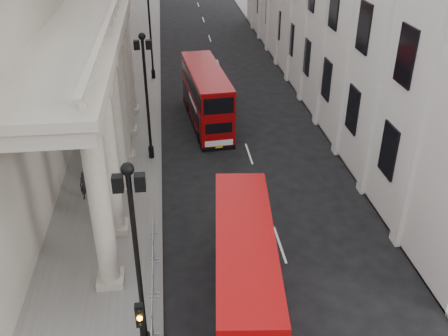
# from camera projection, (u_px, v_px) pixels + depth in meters

# --- Properties ---
(sidewalk_west) EXTENTS (6.00, 140.00, 0.12)m
(sidewalk_west) POSITION_uv_depth(u_px,v_px,m) (124.00, 104.00, 41.82)
(sidewalk_west) COLOR slate
(sidewalk_west) RESTS_ON ground
(sidewalk_east) EXTENTS (3.00, 140.00, 0.12)m
(sidewalk_east) POSITION_uv_depth(u_px,v_px,m) (316.00, 95.00, 43.46)
(sidewalk_east) COLOR slate
(sidewalk_east) RESTS_ON ground
(kerb) EXTENTS (0.20, 140.00, 0.14)m
(kerb) POSITION_uv_depth(u_px,v_px,m) (160.00, 102.00, 42.11)
(kerb) COLOR slate
(kerb) RESTS_ON ground
(lamp_post_south) EXTENTS (1.05, 0.44, 8.32)m
(lamp_post_south) POSITION_uv_depth(u_px,v_px,m) (136.00, 253.00, 17.17)
(lamp_post_south) COLOR black
(lamp_post_south) RESTS_ON sidewalk_west
(lamp_post_mid) EXTENTS (1.05, 0.44, 8.32)m
(lamp_post_mid) POSITION_uv_depth(u_px,v_px,m) (146.00, 89.00, 31.02)
(lamp_post_mid) COLOR black
(lamp_post_mid) RESTS_ON sidewalk_west
(lamp_post_north) EXTENTS (1.05, 0.44, 8.32)m
(lamp_post_north) POSITION_uv_depth(u_px,v_px,m) (150.00, 27.00, 44.86)
(lamp_post_north) COLOR black
(lamp_post_north) RESTS_ON sidewalk_west
(traffic_light) EXTENTS (0.28, 0.33, 4.30)m
(traffic_light) POSITION_uv_depth(u_px,v_px,m) (142.00, 335.00, 16.32)
(traffic_light) COLOR black
(traffic_light) RESTS_ON sidewalk_west
(bus_near) EXTENTS (3.24, 9.74, 4.13)m
(bus_near) POSITION_uv_depth(u_px,v_px,m) (244.00, 274.00, 20.29)
(bus_near) COLOR #9D0708
(bus_near) RESTS_ON ground
(bus_far) EXTENTS (3.23, 9.98, 4.23)m
(bus_far) POSITION_uv_depth(u_px,v_px,m) (206.00, 96.00, 37.51)
(bus_far) COLOR #870607
(bus_far) RESTS_ON ground
(pedestrian_a) EXTENTS (0.66, 0.47, 1.73)m
(pedestrian_a) POSITION_uv_depth(u_px,v_px,m) (85.00, 186.00, 28.52)
(pedestrian_a) COLOR black
(pedestrian_a) RESTS_ON sidewalk_west
(pedestrian_b) EXTENTS (1.07, 0.94, 1.85)m
(pedestrian_b) POSITION_uv_depth(u_px,v_px,m) (98.00, 170.00, 30.01)
(pedestrian_b) COLOR black
(pedestrian_b) RESTS_ON sidewalk_west
(pedestrian_c) EXTENTS (0.87, 0.72, 1.53)m
(pedestrian_c) POSITION_uv_depth(u_px,v_px,m) (112.00, 129.00, 35.52)
(pedestrian_c) COLOR black
(pedestrian_c) RESTS_ON sidewalk_west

